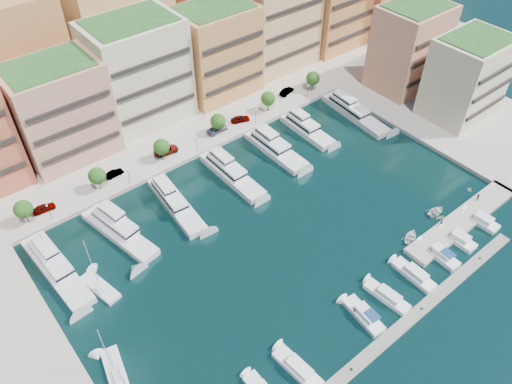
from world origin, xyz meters
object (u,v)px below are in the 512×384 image
Objects in this scene: lamppost_2 at (196,141)px; cruiser_9 at (481,221)px; tree_4 at (268,99)px; car_4 at (240,119)px; yacht_2 at (174,201)px; tree_0 at (23,209)px; person_0 at (441,223)px; person_1 at (478,197)px; car_2 at (166,150)px; tender_1 at (441,217)px; cruiser_8 at (458,239)px; cruiser_6 at (414,275)px; tender_3 at (469,189)px; yacht_3 at (230,172)px; cruiser_5 at (387,297)px; sailboat_2 at (100,288)px; tree_1 at (97,176)px; lamppost_3 at (256,114)px; tree_2 at (161,147)px; yacht_0 at (54,266)px; yacht_6 at (353,111)px; tender_2 at (436,212)px; cruiser_2 at (298,369)px; car_5 at (287,91)px; tender_0 at (411,237)px; car_3 at (217,129)px; tree_5 at (313,78)px; lamppost_0 at (48,210)px; lamppost_4 at (308,90)px; sailboat_1 at (116,374)px; lamppost_1 at (128,173)px; yacht_5 at (305,128)px; cruiser_7 at (440,254)px; cruiser_4 at (364,315)px; car_0 at (44,208)px; yacht_4 at (274,148)px; car_1 at (114,173)px.

lamppost_2 reaches higher than cruiser_9.
car_4 is at bearing 174.93° from tree_4.
yacht_2 is at bearing 136.32° from cruiser_9.
person_0 is (64.73, -53.72, -2.90)m from tree_0.
lamppost_2 is at bearing -65.99° from person_1.
car_2 is 21.48m from car_4.
cruiser_8 is at bearing 166.36° from tender_1.
cruiser_6 is at bearing -79.06° from lamppost_2.
cruiser_6 reaches higher than tender_3.
yacht_3 is (-22.73, -13.50, -3.53)m from tree_4.
cruiser_5 is 52.05m from sailboat_2.
tree_1 is 42.07m from lamppost_3.
cruiser_5 is 0.68× the size of sailboat_2.
sailboat_2 reaches higher than tender_1.
car_4 is at bearing 1.88° from tree_2.
tree_0 is 14.83m from yacht_0.
yacht_2 is 54.66m from yacht_6.
person_0 reaches higher than tender_2.
cruiser_2 is 80.28m from car_5.
tender_0 is at bearing 136.77° from cruiser_8.
cruiser_8 is 5.22× the size of tender_3.
cruiser_6 is at bearing 0.01° from cruiser_5.
car_3 is (-19.66, 51.38, 1.39)m from tender_2.
cruiser_5 is 2.04× the size of tender_2.
cruiser_9 is at bearing -45.62° from tree_1.
cruiser_5 is at bearing -122.42° from tree_5.
lamppost_4 is (72.00, 0.00, 0.00)m from lamppost_0.
sailboat_1 is 70.27m from car_4.
yacht_5 is at bearing -12.32° from lamppost_1.
cruiser_5 is at bearing 172.72° from car_3.
tender_0 is at bearing 150.37° from car_5.
yacht_3 is 53.47m from tender_3.
tender_3 is at bearing -40.25° from lamppost_1.
yacht_0 is at bearing 116.39° from sailboat_2.
cruiser_4 is at bearing -180.00° from cruiser_7.
tender_2 is 55.03m from car_3.
tree_0 is at bearing 180.00° from tree_5.
cruiser_6 is (9.52, -44.60, -0.66)m from yacht_3.
car_0 is (-33.14, 59.29, 1.22)m from cruiser_4.
yacht_5 is at bearing 5.35° from yacht_4.
yacht_6 reaches higher than cruiser_7.
lamppost_4 is 0.47× the size of cruiser_5.
person_1 is (56.53, -56.01, 0.16)m from car_1.
sailboat_2 is (0.07, -21.37, -3.51)m from lamppost_0.
sailboat_1 is 7.86× the size of person_0.
tree_4 is at bearing 3.13° from lamppost_1.
lamppost_2 is 58.92m from cruiser_7.
lamppost_1 is at bearing -176.87° from tree_4.
car_0 is (-54.18, 3.48, -2.03)m from lamppost_3.
cruiser_2 is 1.07× the size of cruiser_4.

